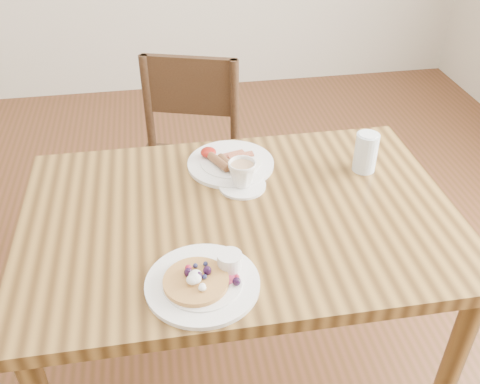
% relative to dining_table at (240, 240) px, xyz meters
% --- Properties ---
extents(ground, '(5.00, 5.00, 0.00)m').
position_rel_dining_table_xyz_m(ground, '(0.00, 0.00, -0.65)').
color(ground, '#503116').
rests_on(ground, ground).
extents(dining_table, '(1.20, 0.80, 0.75)m').
position_rel_dining_table_xyz_m(dining_table, '(0.00, 0.00, 0.00)').
color(dining_table, olive).
rests_on(dining_table, ground).
extents(chair_far, '(0.53, 0.53, 0.88)m').
position_rel_dining_table_xyz_m(chair_far, '(-0.10, 0.70, -0.16)').
color(chair_far, '#3A2615').
rests_on(chair_far, ground).
extents(pancake_plate, '(0.27, 0.27, 0.06)m').
position_rel_dining_table_xyz_m(pancake_plate, '(-0.13, -0.26, 0.11)').
color(pancake_plate, white).
rests_on(pancake_plate, dining_table).
extents(breakfast_plate, '(0.27, 0.27, 0.04)m').
position_rel_dining_table_xyz_m(breakfast_plate, '(0.01, 0.24, 0.11)').
color(breakfast_plate, white).
rests_on(breakfast_plate, dining_table).
extents(teacup_saucer, '(0.14, 0.14, 0.09)m').
position_rel_dining_table_xyz_m(teacup_saucer, '(0.03, 0.12, 0.14)').
color(teacup_saucer, white).
rests_on(teacup_saucer, dining_table).
extents(water_glass, '(0.07, 0.07, 0.12)m').
position_rel_dining_table_xyz_m(water_glass, '(0.41, 0.15, 0.16)').
color(water_glass, silver).
rests_on(water_glass, dining_table).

